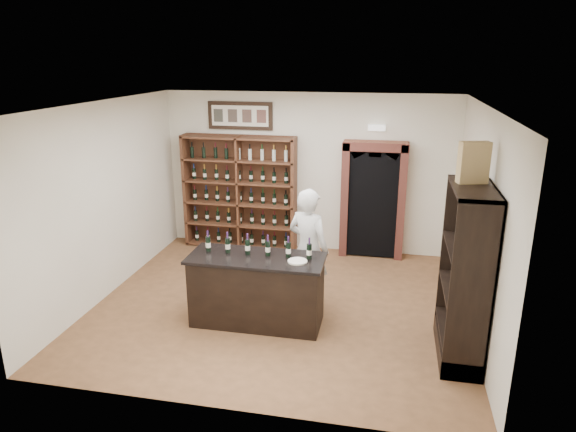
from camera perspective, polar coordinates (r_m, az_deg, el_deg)
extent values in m
plane|color=brown|center=(7.96, -0.87, -9.75)|extent=(5.50, 5.50, 0.00)
plane|color=white|center=(7.11, -0.99, 12.28)|extent=(5.50, 5.50, 0.00)
cube|color=white|center=(9.77, 2.23, 4.80)|extent=(5.50, 0.04, 3.00)
cube|color=white|center=(8.41, -19.56, 1.68)|extent=(0.04, 5.00, 3.00)
cube|color=white|center=(7.34, 20.54, -0.65)|extent=(0.04, 5.00, 3.00)
cube|color=#57341E|center=(10.13, -5.11, 2.86)|extent=(2.20, 0.02, 2.20)
cube|color=#57341E|center=(10.31, -11.11, 2.87)|extent=(0.06, 0.38, 2.20)
cube|color=#57341E|center=(9.71, 0.66, 2.29)|extent=(0.06, 0.38, 2.20)
cube|color=#57341E|center=(9.96, -5.40, 2.60)|extent=(0.04, 0.38, 2.20)
cube|color=#57341E|center=(10.28, -5.23, -3.12)|extent=(2.18, 0.38, 0.04)
cube|color=#57341E|center=(10.14, -5.30, -0.87)|extent=(2.18, 0.38, 0.04)
cube|color=#57341E|center=(10.02, -5.37, 1.43)|extent=(2.18, 0.38, 0.03)
cube|color=#57341E|center=(9.91, -5.44, 3.79)|extent=(2.18, 0.38, 0.04)
cube|color=#57341E|center=(9.82, -5.51, 6.19)|extent=(2.18, 0.38, 0.04)
cube|color=#57341E|center=(9.74, -5.58, 8.64)|extent=(2.18, 0.38, 0.04)
cube|color=black|center=(9.86, -5.34, 11.04)|extent=(1.25, 0.04, 0.52)
cube|color=black|center=(9.61, 9.42, 1.61)|extent=(0.97, 0.29, 2.05)
cube|color=#A64E40|center=(9.61, 6.35, 1.87)|extent=(0.14, 0.35, 2.15)
cube|color=#A64E40|center=(9.58, 12.49, 1.51)|extent=(0.14, 0.35, 2.15)
cube|color=#A64E40|center=(9.36, 9.73, 7.68)|extent=(1.15, 0.35, 0.16)
cube|color=white|center=(9.42, 9.85, 9.64)|extent=(0.30, 0.10, 0.10)
cube|color=black|center=(7.27, -3.47, -8.42)|extent=(1.80, 0.70, 0.94)
cube|color=black|center=(7.07, -3.54, -4.70)|extent=(1.88, 0.78, 0.04)
cylinder|color=black|center=(7.30, -8.87, -3.08)|extent=(0.07, 0.07, 0.21)
cylinder|color=white|center=(7.31, -8.86, -3.19)|extent=(0.07, 0.07, 0.07)
cylinder|color=#4A286B|center=(7.25, -8.92, -1.97)|extent=(0.03, 0.03, 0.09)
cylinder|color=black|center=(7.21, -6.71, -3.25)|extent=(0.07, 0.07, 0.21)
cylinder|color=white|center=(7.22, -6.71, -3.36)|extent=(0.07, 0.07, 0.07)
cylinder|color=#4A286B|center=(7.16, -6.76, -2.13)|extent=(0.03, 0.03, 0.09)
cylinder|color=black|center=(7.13, -4.51, -3.43)|extent=(0.07, 0.07, 0.21)
cylinder|color=white|center=(7.14, -4.51, -3.54)|extent=(0.07, 0.07, 0.07)
cylinder|color=#4A286B|center=(7.08, -4.54, -2.29)|extent=(0.03, 0.03, 0.09)
cylinder|color=black|center=(7.06, -2.26, -3.60)|extent=(0.07, 0.07, 0.21)
cylinder|color=white|center=(7.07, -2.26, -3.72)|extent=(0.07, 0.07, 0.07)
cylinder|color=#4A286B|center=(7.01, -2.27, -2.46)|extent=(0.03, 0.03, 0.09)
cylinder|color=black|center=(7.00, 0.04, -3.77)|extent=(0.07, 0.07, 0.21)
cylinder|color=white|center=(7.01, 0.04, -3.89)|extent=(0.07, 0.07, 0.07)
cylinder|color=#4A286B|center=(6.95, 0.04, -2.62)|extent=(0.03, 0.03, 0.09)
cylinder|color=black|center=(6.96, 2.37, -3.94)|extent=(0.07, 0.07, 0.21)
cylinder|color=white|center=(6.96, 2.37, -4.06)|extent=(0.07, 0.07, 0.07)
cylinder|color=#4A286B|center=(6.90, 2.38, -2.78)|extent=(0.03, 0.03, 0.09)
cube|color=black|center=(6.64, 21.02, -6.29)|extent=(0.02, 1.20, 2.20)
cube|color=black|center=(6.08, 19.69, -8.37)|extent=(0.48, 0.04, 2.20)
cube|color=black|center=(7.13, 18.50, -4.37)|extent=(0.48, 0.04, 2.20)
cube|color=black|center=(6.26, 20.01, 2.90)|extent=(0.48, 1.20, 0.04)
cube|color=black|center=(7.03, 18.24, -13.55)|extent=(0.48, 1.20, 0.24)
cube|color=black|center=(6.92, 18.42, -11.91)|extent=(0.48, 1.16, 0.03)
cube|color=black|center=(6.68, 18.88, -7.78)|extent=(0.48, 1.16, 0.03)
cube|color=black|center=(6.47, 19.35, -3.36)|extent=(0.48, 1.16, 0.03)
imported|color=silver|center=(7.56, 2.28, -3.67)|extent=(0.79, 0.67, 1.83)
cylinder|color=white|center=(6.87, 1.06, -5.05)|extent=(0.26, 0.26, 0.02)
cube|color=tan|center=(6.38, 19.92, 5.60)|extent=(0.37, 0.23, 0.49)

